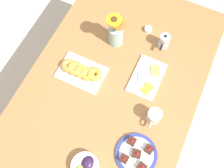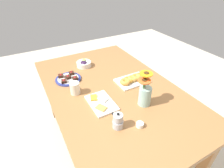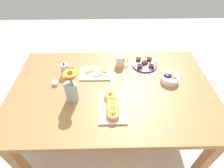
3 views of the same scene
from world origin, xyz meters
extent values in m
plane|color=beige|center=(0.00, 0.00, 0.00)|extent=(6.00, 6.00, 0.00)
cube|color=#9E6B3D|center=(0.00, 0.00, 0.72)|extent=(1.60, 1.00, 0.04)
cube|color=#9E6B3D|center=(-0.72, -0.42, 0.35)|extent=(0.07, 0.07, 0.70)
cube|color=#9E6B3D|center=(0.72, -0.42, 0.35)|extent=(0.07, 0.07, 0.70)
cube|color=#9E6B3D|center=(-0.72, 0.42, 0.35)|extent=(0.07, 0.07, 0.70)
cube|color=#9E6B3D|center=(0.72, 0.42, 0.35)|extent=(0.07, 0.07, 0.70)
cylinder|color=silver|center=(0.08, 0.29, 0.79)|extent=(0.08, 0.08, 0.10)
cylinder|color=brown|center=(0.08, 0.29, 0.83)|extent=(0.07, 0.07, 0.00)
torus|color=silver|center=(0.13, 0.29, 0.79)|extent=(0.05, 0.01, 0.05)
cylinder|color=white|center=(0.47, 0.07, 0.77)|extent=(0.14, 0.14, 0.05)
ellipsoid|color=#2D1938|center=(0.45, 0.07, 0.79)|extent=(0.08, 0.06, 0.04)
ellipsoid|color=#9EC14C|center=(0.50, 0.05, 0.79)|extent=(0.05, 0.04, 0.04)
cube|color=white|center=(-0.14, 0.17, 0.75)|extent=(0.26, 0.17, 0.01)
cube|color=#EFB74C|center=(-0.20, 0.20, 0.76)|extent=(0.09, 0.08, 0.01)
cube|color=white|center=(-0.12, 0.15, 0.76)|extent=(0.09, 0.08, 0.01)
cube|color=orange|center=(-0.07, 0.20, 0.76)|extent=(0.08, 0.07, 0.01)
cube|color=white|center=(0.00, -0.20, 0.75)|extent=(0.19, 0.28, 0.01)
torus|color=orange|center=(0.00, -0.29, 0.77)|extent=(0.13, 0.13, 0.04)
torus|color=gold|center=(0.00, -0.25, 0.77)|extent=(0.13, 0.13, 0.04)
torus|color=gold|center=(0.00, -0.20, 0.77)|extent=(0.12, 0.12, 0.03)
torus|color=gold|center=(0.00, -0.16, 0.77)|extent=(0.10, 0.10, 0.03)
torus|color=gold|center=(-0.02, -0.12, 0.77)|extent=(0.12, 0.12, 0.04)
cylinder|color=white|center=(-0.45, 0.05, 0.75)|extent=(0.05, 0.05, 0.03)
cylinder|color=#C68923|center=(-0.45, 0.05, 0.76)|extent=(0.04, 0.04, 0.01)
cylinder|color=navy|center=(0.30, 0.28, 0.75)|extent=(0.23, 0.23, 0.01)
cylinder|color=white|center=(0.30, 0.28, 0.75)|extent=(0.19, 0.19, 0.01)
cube|color=#381E14|center=(0.25, 0.33, 0.77)|extent=(0.05, 0.05, 0.02)
cone|color=red|center=(0.25, 0.33, 0.79)|extent=(0.02, 0.02, 0.01)
cube|color=#381E14|center=(0.35, 0.33, 0.77)|extent=(0.05, 0.05, 0.02)
cone|color=red|center=(0.35, 0.33, 0.79)|extent=(0.02, 0.02, 0.01)
cube|color=#381E14|center=(0.25, 0.23, 0.77)|extent=(0.05, 0.05, 0.02)
cone|color=red|center=(0.25, 0.23, 0.79)|extent=(0.02, 0.02, 0.01)
cube|color=#381E14|center=(0.35, 0.23, 0.77)|extent=(0.05, 0.05, 0.02)
cone|color=red|center=(0.35, 0.23, 0.79)|extent=(0.02, 0.02, 0.01)
cube|color=#381E14|center=(0.30, 0.28, 0.77)|extent=(0.05, 0.05, 0.02)
cone|color=red|center=(0.30, 0.28, 0.79)|extent=(0.02, 0.02, 0.01)
cylinder|color=#99C1B7|center=(-0.29, -0.11, 0.81)|extent=(0.09, 0.09, 0.15)
cylinder|color=#3D702D|center=(-0.27, -0.11, 0.94)|extent=(0.01, 0.01, 0.10)
cylinder|color=orange|center=(-0.27, -0.11, 0.99)|extent=(0.09, 0.09, 0.01)
cylinder|color=#472D14|center=(-0.27, -0.11, 1.00)|extent=(0.04, 0.04, 0.01)
cylinder|color=#3D702D|center=(-0.29, -0.09, 0.92)|extent=(0.01, 0.01, 0.06)
cylinder|color=orange|center=(-0.29, -0.09, 0.95)|extent=(0.09, 0.09, 0.01)
cylinder|color=#472D14|center=(-0.29, -0.09, 0.96)|extent=(0.04, 0.04, 0.01)
cylinder|color=#B7B7BC|center=(-0.39, 0.17, 0.77)|extent=(0.07, 0.07, 0.05)
cylinder|color=#B7B7BC|center=(-0.39, 0.17, 0.79)|extent=(0.05, 0.05, 0.01)
cylinder|color=#B7B7BC|center=(-0.39, 0.17, 0.82)|extent=(0.06, 0.06, 0.04)
sphere|color=black|center=(-0.39, 0.17, 0.85)|extent=(0.02, 0.02, 0.02)
cube|color=black|center=(-0.34, 0.17, 0.80)|extent=(0.04, 0.01, 0.01)
camera|label=1|loc=(0.49, 0.23, 2.12)|focal=40.00mm
camera|label=2|loc=(-1.04, 0.57, 1.60)|focal=28.00mm
camera|label=3|loc=(-0.02, -0.98, 1.71)|focal=28.00mm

